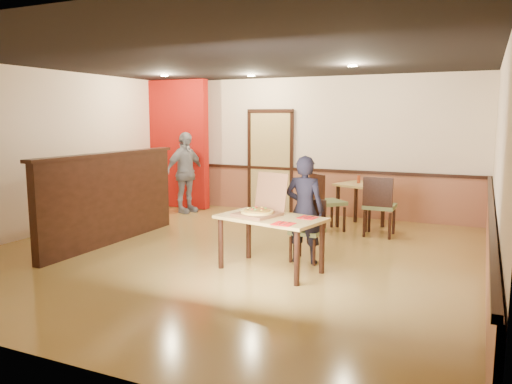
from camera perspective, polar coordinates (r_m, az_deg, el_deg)
floor at (r=7.41m, az=-3.16°, el=-7.04°), size 7.00×7.00×0.00m
ceiling at (r=7.18m, az=-3.34°, el=15.03°), size 7.00×7.00×0.00m
wall_back at (r=10.38m, az=5.84°, el=5.23°), size 7.00×0.00×7.00m
wall_left at (r=9.32m, az=-22.71°, el=4.26°), size 0.00×7.00×7.00m
wall_right at (r=6.34m, az=26.01°, el=2.38°), size 0.00×7.00×7.00m
wainscot_back at (r=10.45m, az=5.71°, el=0.01°), size 7.00×0.04×0.90m
chair_rail_back at (r=10.37m, az=5.71°, el=2.57°), size 7.00×0.06×0.06m
wainscot_right at (r=6.49m, az=25.20°, el=-5.96°), size 0.04×7.00×0.90m
chair_rail_right at (r=6.40m, az=25.29°, el=-1.87°), size 0.06×7.00×0.06m
back_door at (r=10.65m, az=1.66°, el=3.47°), size 0.90×0.06×2.10m
booth_partition at (r=8.20m, az=-16.33°, el=-0.58°), size 0.20×3.10×1.44m
red_accent_panel at (r=11.22m, az=-9.24°, el=5.41°), size 1.60×0.20×2.78m
spot_a at (r=9.91m, az=-10.43°, el=12.98°), size 0.14×0.14×0.02m
spot_b at (r=9.76m, az=-0.55°, el=13.18°), size 0.14×0.14×0.02m
spot_c at (r=8.09m, az=10.97°, el=14.01°), size 0.14×0.14×0.02m
main_table at (r=6.45m, az=1.68°, el=-3.78°), size 1.47×1.03×0.72m
diner_chair at (r=7.02m, az=6.06°, el=-4.06°), size 0.44×0.44×0.85m
side_chair_left at (r=8.81m, az=7.81°, el=-0.88°), size 0.72×0.72×1.02m
side_chair_right at (r=8.57m, az=13.88°, el=-1.33°), size 0.51×0.51×1.02m
side_table at (r=9.25m, az=11.89°, el=-0.15°), size 0.96×0.96×0.80m
diner at (r=6.84m, az=5.57°, el=-2.01°), size 0.55×0.37×1.48m
passerby at (r=10.54m, az=-8.11°, el=2.22°), size 0.69×1.07×1.69m
pizza_box at (r=6.52m, az=0.44°, el=-2.07°), size 0.64×0.71×0.53m
pizza at (r=6.48m, az=0.13°, el=-2.28°), size 0.51×0.51×0.03m
napkin_near at (r=5.99m, az=3.14°, el=-3.65°), size 0.26×0.26×0.01m
napkin_far at (r=6.39m, az=5.91°, el=-2.93°), size 0.25×0.25×0.01m
condiment at (r=9.28m, az=11.65°, el=1.47°), size 0.06×0.06×0.15m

